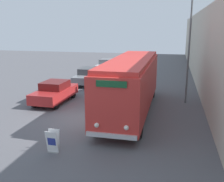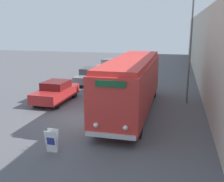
% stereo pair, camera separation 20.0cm
% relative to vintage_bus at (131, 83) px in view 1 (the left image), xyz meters
% --- Properties ---
extents(ground_plane, '(80.00, 80.00, 0.00)m').
position_rel_vintage_bus_xyz_m(ground_plane, '(-2.46, -2.04, -1.89)').
color(ground_plane, '#56565B').
extents(building_wall_right, '(0.30, 60.00, 6.67)m').
position_rel_vintage_bus_xyz_m(building_wall_right, '(4.71, 7.96, 1.45)').
color(building_wall_right, beige).
rests_on(building_wall_right, ground_plane).
extents(vintage_bus, '(2.42, 10.62, 3.38)m').
position_rel_vintage_bus_xyz_m(vintage_bus, '(0.00, 0.00, 0.00)').
color(vintage_bus, black).
rests_on(vintage_bus, ground_plane).
extents(sign_board, '(0.52, 0.37, 1.00)m').
position_rel_vintage_bus_xyz_m(sign_board, '(-2.33, -6.25, -1.41)').
color(sign_board, gray).
rests_on(sign_board, ground_plane).
extents(streetlamp, '(0.36, 0.36, 7.44)m').
position_rel_vintage_bus_xyz_m(streetlamp, '(3.45, 2.85, 2.84)').
color(streetlamp, '#595E60').
rests_on(streetlamp, ground_plane).
extents(parked_car_near, '(1.93, 4.29, 1.50)m').
position_rel_vintage_bus_xyz_m(parked_car_near, '(-5.61, 0.89, -1.13)').
color(parked_car_near, black).
rests_on(parked_car_near, ground_plane).
extents(parked_car_mid, '(1.87, 4.47, 1.50)m').
position_rel_vintage_bus_xyz_m(parked_car_mid, '(-5.28, 7.40, -1.12)').
color(parked_car_mid, black).
rests_on(parked_car_mid, ground_plane).
extents(parked_car_far, '(1.78, 4.15, 1.50)m').
position_rel_vintage_bus_xyz_m(parked_car_far, '(-5.41, 14.78, -1.13)').
color(parked_car_far, black).
rests_on(parked_car_far, ground_plane).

